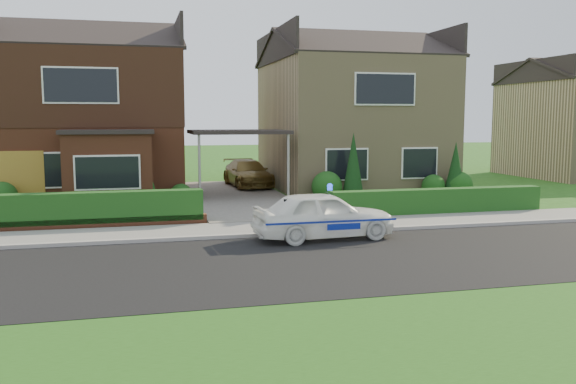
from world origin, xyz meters
name	(u,v)px	position (x,y,z in m)	size (l,w,h in m)	color
ground	(318,261)	(0.00, 0.00, 0.00)	(120.00, 120.00, 0.00)	#1F4913
road	(318,261)	(0.00, 0.00, 0.00)	(60.00, 6.00, 0.02)	black
kerb	(286,234)	(0.00, 3.05, 0.06)	(60.00, 0.16, 0.12)	#9E9993
sidewalk	(278,228)	(0.00, 4.10, 0.05)	(60.00, 2.00, 0.10)	slate
grass_verge	(416,337)	(0.00, -5.00, 0.00)	(60.00, 4.00, 0.01)	#1F4913
driveway	(239,198)	(0.00, 11.00, 0.06)	(3.80, 12.00, 0.12)	#666059
house_left	(90,104)	(-5.78, 13.90, 3.81)	(7.50, 9.53, 7.25)	brown
house_right	(351,109)	(5.80, 13.99, 3.66)	(7.50, 8.06, 7.25)	tan
carport_link	(238,133)	(0.00, 10.95, 2.66)	(3.80, 3.00, 2.77)	black
garage_door	(12,181)	(-8.25, 9.96, 1.05)	(2.20, 0.10, 2.10)	olive
dwarf_wall	(73,225)	(-5.80, 5.30, 0.18)	(7.70, 0.25, 0.36)	brown
hedge_left	(74,230)	(-5.80, 5.45, 0.00)	(7.50, 0.55, 0.90)	#113613
hedge_right	(437,215)	(5.80, 5.35, 0.00)	(7.50, 0.55, 0.80)	#113613
shrub_left_far	(2,197)	(-8.50, 9.50, 0.54)	(1.08, 1.08, 1.08)	#113613
shrub_left_mid	(136,191)	(-4.00, 9.30, 0.66)	(1.32, 1.32, 1.32)	#113613
shrub_left_near	(181,195)	(-2.40, 9.60, 0.42)	(0.84, 0.84, 0.84)	#113613
shrub_right_near	(327,187)	(3.20, 9.40, 0.60)	(1.20, 1.20, 1.20)	#113613
shrub_right_mid	(433,186)	(7.80, 9.50, 0.48)	(0.96, 0.96, 0.96)	#113613
shrub_right_far	(459,185)	(8.80, 9.20, 0.54)	(1.08, 1.08, 1.08)	#113613
conifer_a	(353,168)	(4.20, 9.20, 1.30)	(0.90, 0.90, 2.60)	black
conifer_b	(455,171)	(8.60, 9.20, 1.10)	(0.90, 0.90, 2.20)	black
police_car	(323,215)	(0.86, 2.40, 0.65)	(3.49, 3.89, 1.46)	white
driveway_car	(248,173)	(1.00, 14.48, 0.72)	(1.68, 4.14, 1.20)	brown
potted_plant_a	(26,213)	(-7.35, 7.03, 0.33)	(0.35, 0.24, 0.66)	gray
potted_plant_b	(180,200)	(-2.50, 8.94, 0.33)	(0.29, 0.37, 0.66)	gray
potted_plant_c	(65,216)	(-6.10, 6.00, 0.35)	(0.40, 0.40, 0.71)	gray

